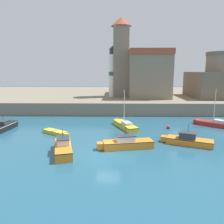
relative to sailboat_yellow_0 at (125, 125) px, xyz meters
name	(u,v)px	position (x,y,z in m)	size (l,w,h in m)	color
ground_plane	(108,154)	(-2.08, -10.29, -0.44)	(200.00, 200.00, 0.00)	#235670
quay_seawall	(113,97)	(-2.08, 28.31, 0.76)	(120.00, 40.00, 2.39)	gray
sailboat_yellow_0	(125,125)	(0.00, 0.00, 0.00)	(3.62, 6.68, 5.55)	yellow
motorboat_orange_1	(188,140)	(6.90, -7.19, 0.08)	(5.79, 3.49, 2.34)	orange
motorboat_orange_2	(63,147)	(-6.71, -10.03, 0.17)	(2.87, 5.89, 2.53)	orange
motorboat_black_3	(3,126)	(-17.35, -1.36, 0.08)	(2.31, 5.68, 2.26)	black
motorboat_orange_4	(127,143)	(-0.16, -8.52, 0.11)	(6.23, 2.50, 2.37)	orange
sailboat_red_5	(216,124)	(13.67, 1.00, 0.03)	(5.34, 4.66, 5.65)	red
dinghy_yellow_6	(56,132)	(-9.37, -3.26, -0.19)	(4.01, 3.09, 0.53)	yellow
mooring_buoy	(168,127)	(6.28, -0.29, -0.18)	(0.51, 0.51, 0.51)	red
church	(143,71)	(5.15, 22.15, 7.68)	(12.91, 17.91, 17.59)	gray
fortress	(219,82)	(21.92, 18.95, 5.44)	(12.41, 12.41, 9.96)	#685E4F
lighthouse	(113,72)	(-2.08, 19.53, 7.51)	(1.90, 1.90, 11.50)	silver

